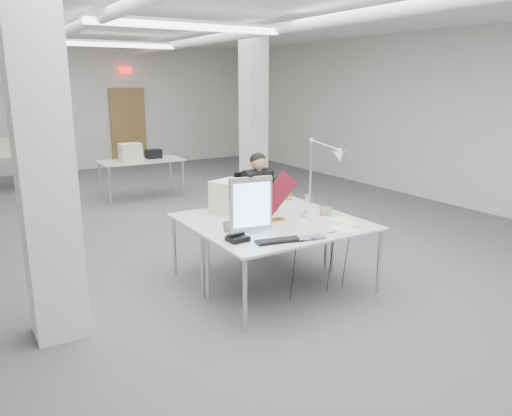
{
  "coord_description": "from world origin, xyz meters",
  "views": [
    {
      "loc": [
        -2.95,
        -6.54,
        2.26
      ],
      "look_at": [
        -0.18,
        -2.0,
        0.91
      ],
      "focal_mm": 35.0,
      "sensor_mm": 36.0,
      "label": 1
    }
  ],
  "objects_px": {
    "bankers_lamp": "(278,205)",
    "desk_main": "(296,232)",
    "laptop": "(313,239)",
    "seated_person": "(258,186)",
    "beige_monitor": "(231,196)",
    "desk_phone": "(238,239)",
    "office_chair": "(256,211)",
    "monitor": "(251,204)",
    "architect_lamp": "(323,174)"
  },
  "relations": [
    {
      "from": "desk_main",
      "to": "architect_lamp",
      "type": "xyz_separation_m",
      "value": [
        0.85,
        0.62,
        0.43
      ]
    },
    {
      "from": "desk_phone",
      "to": "beige_monitor",
      "type": "relative_size",
      "value": 0.49
    },
    {
      "from": "beige_monitor",
      "to": "architect_lamp",
      "type": "bearing_deg",
      "value": -40.89
    },
    {
      "from": "bankers_lamp",
      "to": "architect_lamp",
      "type": "bearing_deg",
      "value": 13.91
    },
    {
      "from": "seated_person",
      "to": "laptop",
      "type": "distance_m",
      "value": 2.01
    },
    {
      "from": "office_chair",
      "to": "desk_phone",
      "type": "distance_m",
      "value": 2.03
    },
    {
      "from": "laptop",
      "to": "beige_monitor",
      "type": "bearing_deg",
      "value": 104.61
    },
    {
      "from": "monitor",
      "to": "bankers_lamp",
      "type": "bearing_deg",
      "value": 32.23
    },
    {
      "from": "monitor",
      "to": "architect_lamp",
      "type": "xyz_separation_m",
      "value": [
        1.26,
        0.4,
        0.14
      ]
    },
    {
      "from": "architect_lamp",
      "to": "desk_phone",
      "type": "bearing_deg",
      "value": -177.29
    },
    {
      "from": "desk_main",
      "to": "monitor",
      "type": "bearing_deg",
      "value": 151.49
    },
    {
      "from": "office_chair",
      "to": "desk_phone",
      "type": "bearing_deg",
      "value": -129.73
    },
    {
      "from": "laptop",
      "to": "office_chair",
      "type": "bearing_deg",
      "value": 82.49
    },
    {
      "from": "desk_main",
      "to": "beige_monitor",
      "type": "distance_m",
      "value": 1.07
    },
    {
      "from": "laptop",
      "to": "bankers_lamp",
      "type": "relative_size",
      "value": 0.82
    },
    {
      "from": "desk_main",
      "to": "seated_person",
      "type": "distance_m",
      "value": 1.66
    },
    {
      "from": "architect_lamp",
      "to": "office_chair",
      "type": "bearing_deg",
      "value": 89.76
    },
    {
      "from": "seated_person",
      "to": "monitor",
      "type": "xyz_separation_m",
      "value": [
        -0.92,
        -1.35,
        0.14
      ]
    },
    {
      "from": "beige_monitor",
      "to": "office_chair",
      "type": "bearing_deg",
      "value": 19.81
    },
    {
      "from": "monitor",
      "to": "bankers_lamp",
      "type": "xyz_separation_m",
      "value": [
        0.46,
        0.2,
        -0.1
      ]
    },
    {
      "from": "bankers_lamp",
      "to": "desk_main",
      "type": "bearing_deg",
      "value": -97.21
    },
    {
      "from": "beige_monitor",
      "to": "architect_lamp",
      "type": "height_order",
      "value": "architect_lamp"
    },
    {
      "from": "laptop",
      "to": "architect_lamp",
      "type": "xyz_separation_m",
      "value": [
        0.9,
        0.98,
        0.41
      ]
    },
    {
      "from": "laptop",
      "to": "seated_person",
      "type": "bearing_deg",
      "value": 82.1
    },
    {
      "from": "bankers_lamp",
      "to": "desk_phone",
      "type": "relative_size",
      "value": 1.89
    },
    {
      "from": "office_chair",
      "to": "seated_person",
      "type": "height_order",
      "value": "seated_person"
    },
    {
      "from": "monitor",
      "to": "office_chair",
      "type": "bearing_deg",
      "value": 65.86
    },
    {
      "from": "desk_phone",
      "to": "architect_lamp",
      "type": "distance_m",
      "value": 1.71
    },
    {
      "from": "monitor",
      "to": "architect_lamp",
      "type": "distance_m",
      "value": 1.33
    },
    {
      "from": "monitor",
      "to": "seated_person",
      "type": "bearing_deg",
      "value": 64.89
    },
    {
      "from": "desk_main",
      "to": "architect_lamp",
      "type": "height_order",
      "value": "architect_lamp"
    },
    {
      "from": "laptop",
      "to": "beige_monitor",
      "type": "height_order",
      "value": "beige_monitor"
    },
    {
      "from": "office_chair",
      "to": "beige_monitor",
      "type": "bearing_deg",
      "value": -143.39
    },
    {
      "from": "desk_main",
      "to": "office_chair",
      "type": "height_order",
      "value": "office_chair"
    },
    {
      "from": "desk_main",
      "to": "laptop",
      "type": "relative_size",
      "value": 5.98
    },
    {
      "from": "beige_monitor",
      "to": "architect_lamp",
      "type": "xyz_separation_m",
      "value": [
        1.05,
        -0.4,
        0.23
      ]
    },
    {
      "from": "bankers_lamp",
      "to": "laptop",
      "type": "bearing_deg",
      "value": -97.69
    },
    {
      "from": "seated_person",
      "to": "bankers_lamp",
      "type": "relative_size",
      "value": 2.56
    },
    {
      "from": "desk_main",
      "to": "beige_monitor",
      "type": "height_order",
      "value": "beige_monitor"
    },
    {
      "from": "desk_phone",
      "to": "laptop",
      "type": "bearing_deg",
      "value": -33.26
    },
    {
      "from": "bankers_lamp",
      "to": "architect_lamp",
      "type": "relative_size",
      "value": 0.43
    },
    {
      "from": "seated_person",
      "to": "architect_lamp",
      "type": "bearing_deg",
      "value": -73.24
    },
    {
      "from": "monitor",
      "to": "laptop",
      "type": "relative_size",
      "value": 1.9
    },
    {
      "from": "office_chair",
      "to": "seated_person",
      "type": "distance_m",
      "value": 0.37
    },
    {
      "from": "monitor",
      "to": "desk_main",
      "type": "bearing_deg",
      "value": -19.21
    },
    {
      "from": "monitor",
      "to": "beige_monitor",
      "type": "xyz_separation_m",
      "value": [
        0.21,
        0.8,
        -0.1
      ]
    },
    {
      "from": "monitor",
      "to": "architect_lamp",
      "type": "bearing_deg",
      "value": 26.89
    },
    {
      "from": "office_chair",
      "to": "beige_monitor",
      "type": "xyz_separation_m",
      "value": [
        -0.71,
        -0.59,
        0.41
      ]
    },
    {
      "from": "office_chair",
      "to": "monitor",
      "type": "distance_m",
      "value": 1.75
    },
    {
      "from": "laptop",
      "to": "desk_phone",
      "type": "distance_m",
      "value": 0.74
    }
  ]
}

